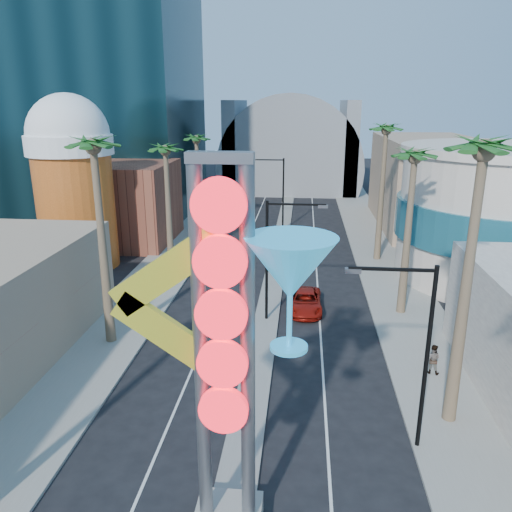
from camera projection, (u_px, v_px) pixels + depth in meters
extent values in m
cube|color=gray|center=(180.00, 251.00, 47.95)|extent=(5.00, 100.00, 0.15)
cube|color=gray|center=(381.00, 256.00, 46.21)|extent=(5.00, 100.00, 0.15)
cube|color=gray|center=(280.00, 245.00, 49.93)|extent=(1.60, 84.00, 0.15)
cube|color=black|center=(100.00, 0.00, 57.85)|extent=(20.00, 20.00, 50.00)
cube|color=brown|center=(122.00, 203.00, 50.23)|extent=(10.00, 10.00, 8.00)
cube|color=tan|center=(426.00, 183.00, 56.52)|extent=(10.00, 20.00, 10.00)
cylinder|color=#A94616|center=(77.00, 210.00, 42.42)|extent=(6.40, 6.40, 10.00)
cylinder|color=white|center=(70.00, 145.00, 40.81)|extent=(7.00, 7.00, 1.60)
sphere|color=white|center=(68.00, 135.00, 40.58)|extent=(6.60, 6.60, 6.60)
cylinder|color=#B4A698|center=(504.00, 218.00, 39.23)|extent=(16.00, 16.00, 10.00)
cylinder|color=#226E84|center=(504.00, 218.00, 39.23)|extent=(16.60, 16.60, 3.00)
cylinder|color=slate|center=(291.00, 164.00, 81.09)|extent=(22.00, 16.00, 22.00)
cube|color=slate|center=(236.00, 145.00, 81.02)|extent=(2.00, 16.00, 14.00)
cube|color=slate|center=(348.00, 146.00, 79.38)|extent=(2.00, 16.00, 14.00)
cylinder|color=slate|center=(201.00, 358.00, 14.82)|extent=(0.44, 0.44, 12.00)
cylinder|color=slate|center=(248.00, 360.00, 14.69)|extent=(0.44, 0.44, 12.00)
cube|color=slate|center=(220.00, 157.00, 13.00)|extent=(1.80, 0.50, 0.30)
cylinder|color=red|center=(219.00, 205.00, 13.03)|extent=(1.50, 0.25, 1.50)
cylinder|color=red|center=(220.00, 262.00, 13.49)|extent=(1.50, 0.25, 1.50)
cylinder|color=red|center=(221.00, 314.00, 13.95)|extent=(1.50, 0.25, 1.50)
cylinder|color=red|center=(222.00, 364.00, 14.41)|extent=(1.50, 0.25, 1.50)
cylinder|color=red|center=(223.00, 410.00, 14.87)|extent=(1.50, 0.25, 1.50)
cube|color=yellow|center=(167.00, 271.00, 14.10)|extent=(3.47, 0.25, 2.80)
cube|color=yellow|center=(170.00, 335.00, 14.69)|extent=(3.47, 0.25, 2.80)
cone|color=#218EBF|center=(291.00, 268.00, 13.72)|extent=(2.60, 2.60, 1.80)
cylinder|color=#218EBF|center=(289.00, 322.00, 14.19)|extent=(0.16, 0.16, 1.60)
cylinder|color=#218EBF|center=(289.00, 347.00, 14.43)|extent=(1.10, 1.10, 0.12)
cylinder|color=black|center=(267.00, 263.00, 31.66)|extent=(0.18, 0.18, 8.00)
cube|color=black|center=(297.00, 204.00, 30.37)|extent=(3.60, 0.12, 0.12)
cube|color=slate|center=(323.00, 206.00, 30.25)|extent=(0.60, 0.25, 0.18)
cylinder|color=black|center=(283.00, 195.00, 54.47)|extent=(0.18, 0.18, 8.00)
cube|color=black|center=(267.00, 160.00, 53.51)|extent=(3.60, 0.12, 0.12)
cube|color=slate|center=(252.00, 161.00, 53.68)|extent=(0.60, 0.25, 0.18)
cylinder|color=black|center=(426.00, 362.00, 19.59)|extent=(0.18, 0.18, 8.00)
cube|color=black|center=(392.00, 269.00, 18.61)|extent=(3.24, 0.12, 0.12)
cube|color=slate|center=(353.00, 271.00, 18.77)|extent=(0.60, 0.25, 0.18)
cylinder|color=brown|center=(103.00, 250.00, 28.15)|extent=(0.40, 0.40, 11.50)
sphere|color=#174519|center=(93.00, 147.00, 26.45)|extent=(2.40, 2.40, 2.40)
cylinder|color=brown|center=(169.00, 211.00, 41.69)|extent=(0.40, 0.40, 10.00)
sphere|color=#174519|center=(165.00, 151.00, 40.20)|extent=(2.40, 2.40, 2.40)
cylinder|color=brown|center=(198.00, 188.00, 53.09)|extent=(0.40, 0.40, 10.00)
sphere|color=#174519|center=(196.00, 140.00, 51.61)|extent=(2.40, 2.40, 2.40)
cylinder|color=brown|center=(465.00, 297.00, 20.74)|extent=(0.40, 0.40, 12.00)
sphere|color=#174519|center=(484.00, 151.00, 18.96)|extent=(2.40, 2.40, 2.40)
cylinder|color=brown|center=(407.00, 239.00, 32.37)|extent=(0.40, 0.40, 10.50)
sphere|color=#174519|center=(415.00, 157.00, 30.81)|extent=(2.40, 2.40, 2.40)
cylinder|color=brown|center=(381.00, 198.00, 43.63)|extent=(0.40, 0.40, 11.50)
sphere|color=#174519|center=(386.00, 130.00, 41.92)|extent=(2.40, 2.40, 2.40)
imported|color=#9C150C|center=(305.00, 301.00, 34.22)|extent=(2.28, 4.83, 1.34)
imported|color=gray|center=(433.00, 359.00, 25.98)|extent=(0.94, 0.83, 1.62)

